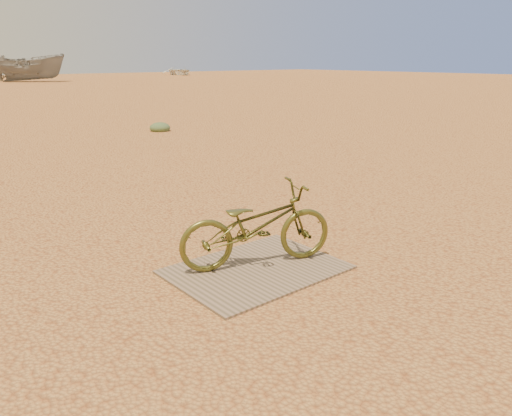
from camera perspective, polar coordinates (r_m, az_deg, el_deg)
ground at (r=5.40m, az=0.54°, el=-3.71°), size 120.00×120.00×0.00m
plywood_board at (r=4.65m, az=0.00°, el=-7.03°), size 1.53×1.13×0.02m
bicycle at (r=4.60m, az=0.08°, el=-2.00°), size 1.55×0.98×0.77m
boat_mid_right at (r=46.35m, az=-24.45°, el=14.39°), size 5.97×5.14×2.24m
boat_far_right at (r=60.32m, az=-8.73°, el=15.25°), size 4.19×5.17×0.94m
kale_b at (r=13.85m, az=-10.91°, el=8.64°), size 0.55×0.55×0.30m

